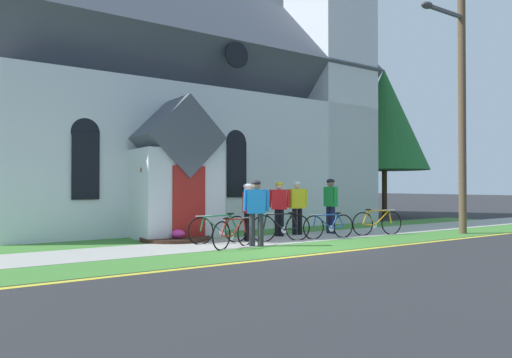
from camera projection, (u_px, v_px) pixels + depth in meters
ground at (203, 234)px, 15.04m from camera, size 140.00×140.00×0.00m
sidewalk_slab at (288, 238)px, 13.74m from camera, size 32.00×2.09×0.01m
grass_verge at (333, 245)px, 12.19m from camera, size 32.00×1.66×0.01m
church_lawn at (251, 233)px, 15.35m from camera, size 24.00×1.79×0.01m
curb_paint_stripe at (361, 249)px, 11.38m from camera, size 28.00×0.16×0.01m
church_building at (185, 111)px, 20.31m from camera, size 14.79×11.98×13.69m
church_sign at (172, 192)px, 13.56m from camera, size 1.82×0.22×2.04m
flower_bed at (175, 237)px, 13.32m from camera, size 1.98×1.98×0.34m
bicycle_black at (329, 226)px, 13.83m from camera, size 1.73×0.30×0.77m
bicycle_yellow at (219, 229)px, 12.65m from camera, size 1.80×0.18×0.82m
bicycle_silver at (377, 223)px, 14.79m from camera, size 1.75×0.49×0.84m
bicycle_green at (281, 227)px, 13.14m from camera, size 1.72×0.51×0.83m
bicycle_orange at (234, 233)px, 11.73m from camera, size 1.62×0.70×0.79m
cyclist_in_red_jersey at (279, 204)px, 14.32m from camera, size 0.49×0.55×1.66m
cyclist_in_white_jersey at (331, 201)px, 15.19m from camera, size 0.31×0.71×1.76m
cyclist_in_green_jersey at (256, 207)px, 11.99m from camera, size 0.51×0.52×1.69m
cyclist_in_orange_jersey at (297, 203)px, 14.76m from camera, size 0.63×0.36×1.68m
cyclist_in_blue_jersey at (248, 208)px, 13.07m from camera, size 0.34×0.67×1.60m
utility_pole at (460, 72)px, 15.24m from camera, size 3.12×0.28×9.41m
roadside_conifer at (384, 120)px, 23.50m from camera, size 4.33×4.33×7.36m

